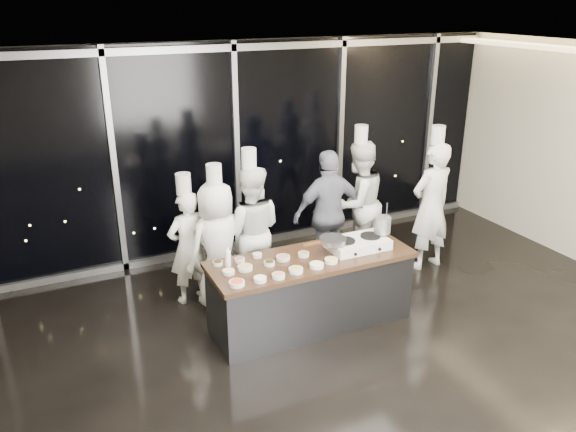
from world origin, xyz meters
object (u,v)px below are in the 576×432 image
frying_pan (332,240)px  guest (329,213)px  demo_counter (311,291)px  chef_right (358,203)px  chef_center (251,230)px  stock_pot (382,225)px  chef_far_left (188,245)px  stove (358,243)px  chef_left (217,244)px  chef_side (431,205)px

frying_pan → guest: (0.59, 1.13, -0.15)m
demo_counter → chef_right: bearing=42.1°
guest → chef_center: bearing=5.4°
frying_pan → stock_pot: size_ratio=2.75×
frying_pan → demo_counter: bearing=-178.3°
frying_pan → chef_far_left: chef_far_left is taller
chef_right → stock_pot: bearing=59.6°
demo_counter → chef_right: 2.00m
chef_far_left → chef_right: chef_right is taller
stock_pot → chef_right: chef_right is taller
chef_far_left → chef_right: size_ratio=0.84×
stove → guest: size_ratio=0.40×
chef_left → chef_center: (0.50, 0.11, 0.06)m
demo_counter → stove: 0.81m
stove → stock_pot: 0.40m
stock_pot → chef_left: bearing=152.5°
demo_counter → guest: guest is taller
chef_left → chef_side: size_ratio=0.89×
chef_far_left → chef_left: (0.32, -0.24, 0.06)m
stove → stock_pot: bearing=2.1°
frying_pan → stock_pot: 0.71m
stock_pot → guest: 1.16m
stock_pot → demo_counter: bearing=-179.8°
demo_counter → stove: stove is taller
stock_pot → chef_right: 1.39m
frying_pan → chef_left: bearing=140.5°
frying_pan → guest: guest is taller
demo_counter → chef_right: chef_right is taller
guest → stock_pot: bearing=98.3°
chef_side → demo_counter: bearing=11.2°
chef_side → stock_pot: bearing=22.1°
frying_pan → chef_far_left: 1.90m
stove → chef_left: size_ratio=0.39×
chef_right → chef_side: bearing=133.8°
frying_pan → stock_pot: (0.70, -0.00, 0.07)m
chef_left → chef_right: chef_right is taller
chef_left → chef_right: size_ratio=0.90×
chef_left → chef_right: 2.31m
demo_counter → chef_side: 2.45m
stove → frying_pan: (-0.35, 0.01, 0.10)m
chef_far_left → chef_side: 3.51m
demo_counter → chef_far_left: bearing=134.3°
stock_pot → guest: guest is taller
stove → chef_side: size_ratio=0.34×
stove → frying_pan: 0.37m
demo_counter → frying_pan: bearing=1.1°
chef_left → guest: (1.71, 0.18, 0.07)m
stock_pot → chef_side: (1.31, 0.69, -0.18)m
demo_counter → guest: (0.86, 1.14, 0.46)m
chef_side → chef_right: bearing=-40.8°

